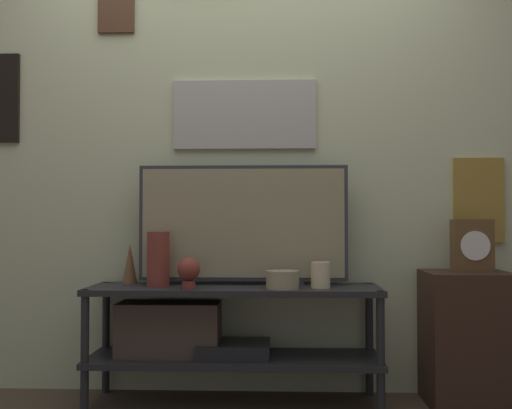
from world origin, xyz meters
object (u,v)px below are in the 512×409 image
(vase_tall_ceramic, at_px, (158,259))
(decorative_bust, at_px, (189,271))
(candle_jar, at_px, (321,275))
(mantel_clock, at_px, (472,245))
(television, at_px, (243,223))
(vase_wide_bowl, at_px, (283,280))
(vase_slim_bronze, at_px, (130,263))

(vase_tall_ceramic, bearing_deg, decorative_bust, -31.52)
(vase_tall_ceramic, bearing_deg, candle_jar, -2.40)
(decorative_bust, bearing_deg, mantel_clock, 6.75)
(television, xyz_separation_m, decorative_bust, (-0.25, -0.22, -0.23))
(mantel_clock, bearing_deg, candle_jar, -172.84)
(vase_wide_bowl, xyz_separation_m, mantel_clock, (0.96, 0.14, 0.16))
(television, xyz_separation_m, mantel_clock, (1.17, -0.05, -0.11))
(television, bearing_deg, vase_slim_bronze, 176.43)
(television, distance_m, vase_tall_ceramic, 0.47)
(television, height_order, decorative_bust, television)
(vase_tall_ceramic, bearing_deg, television, 14.64)
(vase_slim_bronze, xyz_separation_m, candle_jar, (1.00, -0.18, -0.04))
(television, height_order, vase_wide_bowl, television)
(decorative_bust, bearing_deg, vase_slim_bronze, 144.34)
(vase_slim_bronze, relative_size, vase_wide_bowl, 1.30)
(mantel_clock, bearing_deg, decorative_bust, -173.25)
(vase_tall_ceramic, distance_m, vase_wide_bowl, 0.64)
(vase_slim_bronze, bearing_deg, decorative_bust, -35.66)
(television, bearing_deg, mantel_clock, -2.35)
(vase_wide_bowl, distance_m, candle_jar, 0.19)
(vase_wide_bowl, distance_m, mantel_clock, 0.99)
(television, distance_m, vase_slim_bronze, 0.64)
(vase_slim_bronze, distance_m, vase_wide_bowl, 0.85)
(candle_jar, xyz_separation_m, mantel_clock, (0.77, 0.10, 0.14))
(vase_tall_ceramic, xyz_separation_m, candle_jar, (0.82, -0.03, -0.07))
(television, distance_m, decorative_bust, 0.41)
(decorative_bust, distance_m, mantel_clock, 1.44)
(vase_tall_ceramic, distance_m, mantel_clock, 1.59)
(vase_wide_bowl, bearing_deg, vase_tall_ceramic, 172.93)
(candle_jar, bearing_deg, vase_slim_bronze, 169.63)
(vase_wide_bowl, distance_m, decorative_bust, 0.46)
(television, distance_m, mantel_clock, 1.17)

